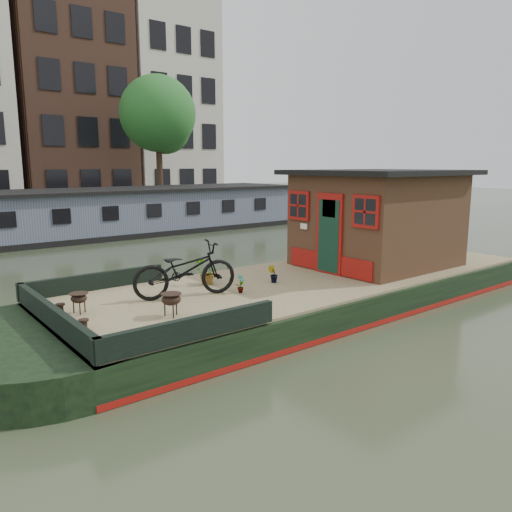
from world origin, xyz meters
TOP-DOWN VIEW (x-y plane):
  - ground at (0.00, 0.00)m, footprint 120.00×120.00m
  - houseboat_hull at (-1.33, 0.00)m, footprint 14.01×4.02m
  - houseboat_deck at (0.00, 0.00)m, footprint 11.80×3.80m
  - bow_bulwark at (-5.07, 0.00)m, footprint 3.00×4.00m
  - cabin at (2.19, 0.00)m, footprint 4.00×3.50m
  - bicycle at (-3.31, 0.28)m, footprint 2.15×1.17m
  - potted_plant_a at (-2.30, -0.15)m, footprint 0.24×0.20m
  - potted_plant_b at (-1.20, 0.13)m, footprint 0.27×0.26m
  - potted_plant_c at (-2.44, 0.87)m, footprint 0.51×0.45m
  - brazier_front at (-4.16, -0.69)m, footprint 0.44×0.44m
  - brazier_rear at (-5.33, 0.46)m, footprint 0.40×0.40m
  - bollard_port at (-5.60, 0.64)m, footprint 0.16×0.16m
  - bollard_stbd at (-5.60, -0.51)m, footprint 0.16×0.16m
  - far_houseboat at (0.00, 14.00)m, footprint 20.40×4.40m
  - quay at (0.00, 20.50)m, footprint 60.00×6.00m
  - townhouse_row at (0.15, 27.50)m, footprint 27.25×8.00m
  - tree_right at (6.14, 19.07)m, footprint 4.40×4.40m

SIDE VIEW (x-z plane):
  - ground at x=0.00m, z-range 0.00..0.00m
  - houseboat_hull at x=-1.33m, z-range -0.03..0.57m
  - quay at x=0.00m, z-range 0.00..0.90m
  - houseboat_deck at x=0.00m, z-range 0.60..0.65m
  - bollard_port at x=-5.60m, z-range 0.65..0.83m
  - bollard_stbd at x=-5.60m, z-range 0.65..0.83m
  - bow_bulwark at x=-5.07m, z-range 0.65..1.00m
  - brazier_rear at x=-5.33m, z-range 0.65..1.02m
  - potted_plant_b at x=-1.20m, z-range 0.65..1.03m
  - potted_plant_a at x=-2.30m, z-range 0.65..1.05m
  - brazier_front at x=-4.16m, z-range 0.65..1.06m
  - potted_plant_c at x=-2.44m, z-range 0.65..1.18m
  - far_houseboat at x=0.00m, z-range -0.09..2.02m
  - bicycle at x=-3.31m, z-range 0.65..1.72m
  - cabin at x=2.19m, z-range 0.67..3.09m
  - tree_right at x=6.14m, z-range 2.19..9.59m
  - townhouse_row at x=0.15m, z-range -0.35..16.15m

